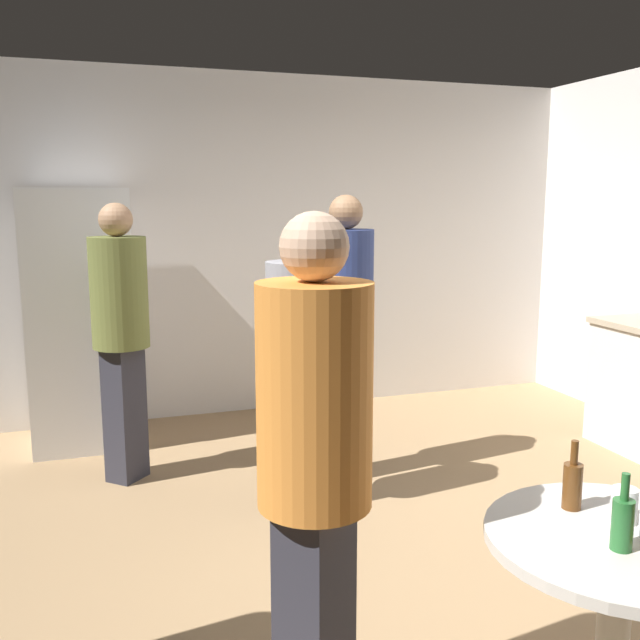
# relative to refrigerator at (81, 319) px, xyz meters

# --- Properties ---
(ground_plane) EXTENTS (5.20, 5.20, 0.10)m
(ground_plane) POSITION_rel_refrigerator_xyz_m (1.47, -2.20, -0.95)
(ground_plane) COLOR #9E7C56
(wall_back) EXTENTS (5.32, 0.06, 2.70)m
(wall_back) POSITION_rel_refrigerator_xyz_m (1.47, 0.43, 0.45)
(wall_back) COLOR silver
(wall_back) RESTS_ON ground_plane
(refrigerator) EXTENTS (0.70, 0.68, 1.80)m
(refrigerator) POSITION_rel_refrigerator_xyz_m (0.00, 0.00, 0.00)
(refrigerator) COLOR white
(refrigerator) RESTS_ON ground_plane
(foreground_table) EXTENTS (0.80, 0.80, 0.73)m
(foreground_table) POSITION_rel_refrigerator_xyz_m (1.53, -3.56, -0.27)
(foreground_table) COLOR beige
(foreground_table) RESTS_ON ground_plane
(beer_bottle_brown) EXTENTS (0.06, 0.06, 0.23)m
(beer_bottle_brown) POSITION_rel_refrigerator_xyz_m (1.52, -3.36, -0.08)
(beer_bottle_brown) COLOR #593314
(beer_bottle_brown) RESTS_ON foreground_table
(beer_bottle_green) EXTENTS (0.06, 0.06, 0.23)m
(beer_bottle_green) POSITION_rel_refrigerator_xyz_m (1.47, -3.63, -0.08)
(beer_bottle_green) COLOR #26662D
(beer_bottle_green) RESTS_ON foreground_table
(plastic_cup_white) EXTENTS (0.08, 0.08, 0.11)m
(plastic_cup_white) POSITION_rel_refrigerator_xyz_m (1.61, -3.49, -0.11)
(plastic_cup_white) COLOR white
(plastic_cup_white) RESTS_ON foreground_table
(person_in_olive_shirt) EXTENTS (0.48, 0.48, 1.71)m
(person_in_olive_shirt) POSITION_rel_refrigerator_xyz_m (0.24, -0.79, 0.10)
(person_in_olive_shirt) COLOR #2D2D38
(person_in_olive_shirt) RESTS_ON ground_plane
(person_in_navy_shirt) EXTENTS (0.39, 0.39, 1.75)m
(person_in_navy_shirt) POSITION_rel_refrigerator_xyz_m (1.54, -1.18, 0.13)
(person_in_navy_shirt) COLOR #2D2D38
(person_in_navy_shirt) RESTS_ON ground_plane
(person_in_orange_shirt) EXTENTS (0.48, 0.48, 1.70)m
(person_in_orange_shirt) POSITION_rel_refrigerator_xyz_m (0.66, -3.28, 0.09)
(person_in_orange_shirt) COLOR #2D2D38
(person_in_orange_shirt) RESTS_ON ground_plane
(person_in_gray_shirt) EXTENTS (0.34, 0.34, 1.58)m
(person_in_gray_shirt) POSITION_rel_refrigerator_xyz_m (1.12, -1.55, 0.02)
(person_in_gray_shirt) COLOR #2D2D38
(person_in_gray_shirt) RESTS_ON ground_plane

